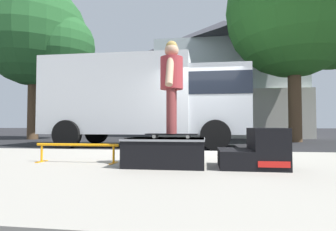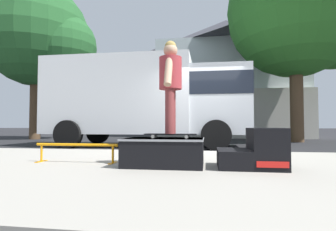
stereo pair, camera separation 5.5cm
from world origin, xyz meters
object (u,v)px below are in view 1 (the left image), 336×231
skater_kid (172,79)px  street_tree_neighbour (301,14)px  skateboard (172,134)px  box_truck (147,98)px  skate_box (165,151)px  grind_rail (77,148)px  street_tree_main (40,38)px  kicker_ramp (257,151)px

skater_kid → street_tree_neighbour: bearing=60.4°
skateboard → box_truck: bearing=106.3°
skate_box → skater_kid: skater_kid is taller
box_truck → street_tree_neighbour: street_tree_neighbour is taller
skate_box → grind_rail: size_ratio=0.84×
skate_box → skater_kid: (0.10, -0.03, 1.09)m
street_tree_main → street_tree_neighbour: bearing=-2.4°
skate_box → kicker_ramp: (1.34, -0.00, 0.02)m
grind_rail → box_truck: (0.07, 5.05, 1.35)m
skate_box → street_tree_main: 13.24m
skateboard → grind_rail: bearing=174.1°
skateboard → skater_kid: bearing=-90.0°
skate_box → kicker_ramp: bearing=-0.0°
grind_rail → skate_box: bearing=-5.3°
skateboard → skater_kid: size_ratio=0.56×
box_truck → street_tree_main: bearing=150.2°
skateboard → street_tree_main: (-8.28, 9.08, 4.87)m
grind_rail → skateboard: bearing=-5.9°
kicker_ramp → skateboard: (-1.24, -0.03, 0.24)m
skater_kid → box_truck: size_ratio=0.20×
grind_rail → box_truck: 5.22m
kicker_ramp → skater_kid: 1.64m
kicker_ramp → street_tree_neighbour: (3.61, 8.51, 5.39)m
skateboard → box_truck: (-1.52, 5.21, 1.11)m
skate_box → skateboard: bearing=-14.7°
street_tree_main → street_tree_neighbour: 13.14m
skate_box → grind_rail: bearing=174.7°
kicker_ramp → box_truck: box_truck is taller
skater_kid → box_truck: box_truck is taller
kicker_ramp → street_tree_neighbour: bearing=67.0°
skater_kid → grind_rail: bearing=174.1°
kicker_ramp → skateboard: 1.26m
kicker_ramp → skater_kid: size_ratio=0.65×
kicker_ramp → skate_box: bearing=180.0°
street_tree_neighbour → skate_box: bearing=-120.2°
skater_kid → box_truck: (-1.52, 5.21, 0.27)m
street_tree_main → skater_kid: bearing=-47.6°
box_truck → street_tree_main: (-6.76, 3.87, 3.76)m
street_tree_neighbour → skater_kid: bearing=-119.6°
street_tree_main → grind_rail: bearing=-53.1°
box_truck → skateboard: bearing=-73.7°
skate_box → skater_kid: bearing=-14.7°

